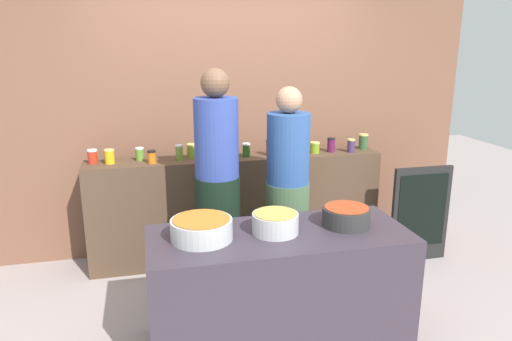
# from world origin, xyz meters

# --- Properties ---
(ground) EXTENTS (12.00, 12.00, 0.00)m
(ground) POSITION_xyz_m (0.00, 0.00, 0.00)
(ground) COLOR #9F918F
(storefront_wall) EXTENTS (4.80, 0.12, 3.00)m
(storefront_wall) POSITION_xyz_m (0.00, 1.45, 1.50)
(storefront_wall) COLOR brown
(storefront_wall) RESTS_ON ground
(display_shelf) EXTENTS (2.70, 0.36, 0.98)m
(display_shelf) POSITION_xyz_m (0.00, 1.10, 0.49)
(display_shelf) COLOR #4E3828
(display_shelf) RESTS_ON ground
(prep_table) EXTENTS (1.70, 0.70, 0.80)m
(prep_table) POSITION_xyz_m (0.00, -0.30, 0.40)
(prep_table) COLOR #362D38
(prep_table) RESTS_ON ground
(preserve_jar_0) EXTENTS (0.08, 0.08, 0.12)m
(preserve_jar_0) POSITION_xyz_m (-1.25, 1.14, 1.05)
(preserve_jar_0) COLOR red
(preserve_jar_0) RESTS_ON display_shelf
(preserve_jar_1) EXTENTS (0.09, 0.09, 0.12)m
(preserve_jar_1) POSITION_xyz_m (-1.11, 1.11, 1.05)
(preserve_jar_1) COLOR gold
(preserve_jar_1) RESTS_ON display_shelf
(preserve_jar_2) EXTENTS (0.07, 0.07, 0.12)m
(preserve_jar_2) POSITION_xyz_m (-0.86, 1.16, 1.04)
(preserve_jar_2) COLOR #5C8B2F
(preserve_jar_2) RESTS_ON display_shelf
(preserve_jar_3) EXTENTS (0.07, 0.07, 0.11)m
(preserve_jar_3) POSITION_xyz_m (-0.76, 1.03, 1.04)
(preserve_jar_3) COLOR orange
(preserve_jar_3) RESTS_ON display_shelf
(preserve_jar_4) EXTENTS (0.07, 0.07, 0.14)m
(preserve_jar_4) POSITION_xyz_m (-0.52, 1.08, 1.05)
(preserve_jar_4) COLOR olive
(preserve_jar_4) RESTS_ON display_shelf
(preserve_jar_5) EXTENTS (0.09, 0.09, 0.13)m
(preserve_jar_5) POSITION_xyz_m (-0.40, 1.15, 1.05)
(preserve_jar_5) COLOR olive
(preserve_jar_5) RESTS_ON display_shelf
(preserve_jar_6) EXTENTS (0.07, 0.07, 0.14)m
(preserve_jar_6) POSITION_xyz_m (-0.20, 1.03, 1.06)
(preserve_jar_6) COLOR olive
(preserve_jar_6) RESTS_ON display_shelf
(preserve_jar_7) EXTENTS (0.07, 0.07, 0.12)m
(preserve_jar_7) POSITION_xyz_m (-0.02, 1.11, 1.04)
(preserve_jar_7) COLOR #3C531F
(preserve_jar_7) RESTS_ON display_shelf
(preserve_jar_8) EXTENTS (0.07, 0.07, 0.12)m
(preserve_jar_8) POSITION_xyz_m (0.09, 1.09, 1.05)
(preserve_jar_8) COLOR #24551F
(preserve_jar_8) RESTS_ON display_shelf
(preserve_jar_9) EXTENTS (0.07, 0.07, 0.15)m
(preserve_jar_9) POSITION_xyz_m (0.30, 1.07, 1.06)
(preserve_jar_9) COLOR #A33422
(preserve_jar_9) RESTS_ON display_shelf
(preserve_jar_10) EXTENTS (0.09, 0.09, 0.11)m
(preserve_jar_10) POSITION_xyz_m (0.43, 1.05, 1.04)
(preserve_jar_10) COLOR gold
(preserve_jar_10) RESTS_ON display_shelf
(preserve_jar_11) EXTENTS (0.09, 0.09, 0.11)m
(preserve_jar_11) POSITION_xyz_m (0.74, 1.07, 1.04)
(preserve_jar_11) COLOR olive
(preserve_jar_11) RESTS_ON display_shelf
(preserve_jar_12) EXTENTS (0.08, 0.08, 0.13)m
(preserve_jar_12) POSITION_xyz_m (0.91, 1.08, 1.05)
(preserve_jar_12) COLOR #5A1945
(preserve_jar_12) RESTS_ON display_shelf
(preserve_jar_13) EXTENTS (0.07, 0.07, 0.13)m
(preserve_jar_13) POSITION_xyz_m (1.09, 1.03, 1.05)
(preserve_jar_13) COLOR #412C59
(preserve_jar_13) RESTS_ON display_shelf
(preserve_jar_14) EXTENTS (0.09, 0.09, 0.15)m
(preserve_jar_14) POSITION_xyz_m (1.26, 1.13, 1.06)
(preserve_jar_14) COLOR #32562F
(preserve_jar_14) RESTS_ON display_shelf
(cooking_pot_left) EXTENTS (0.39, 0.39, 0.14)m
(cooking_pot_left) POSITION_xyz_m (-0.50, -0.28, 0.87)
(cooking_pot_left) COLOR #B7B7BC
(cooking_pot_left) RESTS_ON prep_table
(cooking_pot_center) EXTENTS (0.30, 0.30, 0.14)m
(cooking_pot_center) POSITION_xyz_m (-0.02, -0.29, 0.87)
(cooking_pot_center) COLOR #B7B7BC
(cooking_pot_center) RESTS_ON prep_table
(cooking_pot_right) EXTENTS (0.32, 0.32, 0.13)m
(cooking_pot_right) POSITION_xyz_m (0.47, -0.27, 0.87)
(cooking_pot_right) COLOR #2D2D2D
(cooking_pot_right) RESTS_ON prep_table
(cook_with_tongs) EXTENTS (0.35, 0.35, 1.81)m
(cook_with_tongs) POSITION_xyz_m (-0.28, 0.46, 0.83)
(cook_with_tongs) COLOR black
(cook_with_tongs) RESTS_ON ground
(cook_in_cap) EXTENTS (0.35, 0.35, 1.67)m
(cook_in_cap) POSITION_xyz_m (0.28, 0.44, 0.76)
(cook_in_cap) COLOR #456241
(cook_in_cap) RESTS_ON ground
(chalkboard_sign) EXTENTS (0.57, 0.05, 0.91)m
(chalkboard_sign) POSITION_xyz_m (1.63, 0.62, 0.46)
(chalkboard_sign) COLOR black
(chalkboard_sign) RESTS_ON ground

